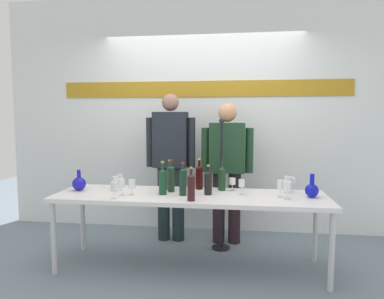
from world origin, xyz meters
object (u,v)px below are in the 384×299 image
object	(u,v)px
decanter_blue_right	(312,190)
wine_glass_right_5	(281,185)
wine_bottle_1	(191,187)
wine_glass_right_1	(232,182)
display_table	(190,200)
wine_glass_left_1	(120,178)
wine_bottle_2	(199,176)
wine_bottle_0	(208,182)
wine_glass_right_0	(287,181)
presenter_right	(227,164)
wine_bottle_5	(170,177)
wine_glass_right_2	(242,184)
wine_glass_left_0	(116,181)
wine_glass_left_3	(121,184)
wine_glass_left_2	(132,184)
wine_bottle_4	(171,178)
wine_bottle_3	(222,178)
wine_glass_right_4	(292,181)
wine_bottle_6	(183,181)
wine_glass_left_4	(114,187)
decanter_blue_left	(79,183)
microphone_stand	(221,206)
wine_glass_right_3	(287,187)
wine_bottle_7	(163,180)
presenter_left	(171,158)

from	to	relation	value
decanter_blue_right	wine_glass_right_5	bearing A→B (deg)	-172.38
wine_bottle_1	wine_glass_right_1	xyz separation A→B (m)	(0.35, 0.48, -0.04)
display_table	wine_glass_left_1	distance (m)	0.81
wine_bottle_2	wine_bottle_0	bearing A→B (deg)	-65.33
display_table	wine_bottle_0	world-z (taller)	wine_bottle_0
wine_glass_right_0	presenter_right	bearing A→B (deg)	137.58
wine_bottle_2	wine_bottle_5	xyz separation A→B (m)	(-0.29, -0.08, 0.00)
wine_glass_right_1	wine_glass_right_2	bearing A→B (deg)	-62.74
wine_glass_left_0	wine_glass_left_3	bearing A→B (deg)	-57.32
presenter_right	wine_bottle_1	world-z (taller)	presenter_right
display_table	wine_bottle_5	xyz separation A→B (m)	(-0.23, 0.18, 0.19)
presenter_right	wine_bottle_5	bearing A→B (deg)	-135.78
presenter_right	wine_glass_left_3	xyz separation A→B (m)	(-0.97, -0.86, -0.09)
decanter_blue_right	wine_glass_left_1	size ratio (longest dim) A/B	1.50
wine_glass_left_0	wine_glass_left_2	bearing A→B (deg)	-35.59
wine_bottle_4	wine_bottle_5	size ratio (longest dim) A/B	1.05
wine_bottle_3	wine_glass_right_1	xyz separation A→B (m)	(0.11, -0.00, -0.04)
wine_glass_right_4	wine_glass_right_5	world-z (taller)	wine_glass_right_5
wine_glass_left_3	wine_glass_right_5	size ratio (longest dim) A/B	0.99
wine_glass_left_0	wine_bottle_5	bearing A→B (deg)	13.21
wine_glass_right_0	wine_glass_right_5	distance (m)	0.21
wine_glass_right_4	wine_bottle_1	bearing A→B (deg)	-152.20
wine_bottle_6	wine_glass_left_1	distance (m)	0.75
wine_glass_left_4	wine_glass_right_2	distance (m)	1.20
wine_bottle_1	wine_bottle_4	world-z (taller)	wine_bottle_4
wine_glass_left_1	wine_glass_left_4	distance (m)	0.48
decanter_blue_left	microphone_stand	distance (m)	1.53
wine_bottle_1	wine_glass_right_0	size ratio (longest dim) A/B	1.82
wine_glass_right_4	decanter_blue_left	bearing A→B (deg)	-174.20
wine_bottle_3	wine_glass_right_1	size ratio (longest dim) A/B	2.39
wine_bottle_1	wine_glass_right_5	xyz separation A→B (m)	(0.80, 0.24, -0.01)
wine_glass_left_2	wine_glass_right_1	distance (m)	1.00
wine_glass_left_0	microphone_stand	xyz separation A→B (m)	(1.03, 0.46, -0.34)
wine_glass_left_0	wine_glass_right_3	bearing A→B (deg)	-4.90
wine_bottle_0	wine_glass_right_0	size ratio (longest dim) A/B	1.73
decanter_blue_left	wine_glass_right_5	world-z (taller)	decanter_blue_left
wine_glass_left_3	wine_bottle_7	bearing A→B (deg)	13.72
wine_glass_right_0	wine_bottle_4	bearing A→B (deg)	-175.91
wine_glass_left_3	presenter_left	bearing A→B (deg)	70.25
wine_bottle_2	wine_glass_right_2	world-z (taller)	wine_bottle_2
wine_glass_left_1	microphone_stand	world-z (taller)	microphone_stand
decanter_blue_right	wine_glass_right_2	distance (m)	0.64
wine_glass_right_2	decanter_blue_left	bearing A→B (deg)	-179.23
wine_glass_left_1	wine_glass_right_5	size ratio (longest dim) A/B	0.91
wine_bottle_6	wine_glass_left_0	world-z (taller)	wine_bottle_6
wine_glass_left_1	wine_glass_right_0	distance (m)	1.70
presenter_right	wine_bottle_6	xyz separation A→B (m)	(-0.39, -0.77, -0.06)
decanter_blue_right	wine_bottle_2	bearing A→B (deg)	167.84
decanter_blue_left	microphone_stand	bearing A→B (deg)	19.24
wine_glass_right_3	wine_bottle_6	bearing A→B (deg)	177.84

